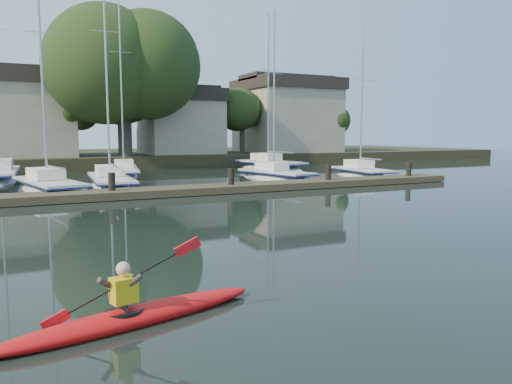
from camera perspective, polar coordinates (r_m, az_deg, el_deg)
name	(u,v)px	position (r m, az deg, el deg)	size (l,w,h in m)	color
ground	(350,260)	(12.24, 10.64, -7.64)	(160.00, 160.00, 0.00)	black
kayak	(132,313)	(8.37, -14.00, -13.31)	(4.54, 1.60, 1.45)	red
dock	(175,191)	(24.68, -9.25, 0.14)	(34.00, 2.00, 1.80)	#463B28
sailboat_1	(49,195)	(27.86, -22.56, -0.36)	(3.72, 8.72, 13.86)	silver
sailboat_2	(111,190)	(29.14, -16.25, 0.20)	(2.68, 8.98, 14.66)	silver
sailboat_3	(276,182)	(32.59, 2.25, 1.15)	(3.22, 7.55, 11.81)	silver
sailboat_4	(361,180)	(35.18, 11.96, 1.40)	(2.79, 6.95, 11.50)	silver
sailboat_5	(0,183)	(36.06, -27.25, 0.90)	(2.84, 9.96, 16.31)	silver
sailboat_6	(124,178)	(36.56, -14.83, 1.55)	(3.58, 9.45, 14.71)	silver
sailboat_7	(270,172)	(41.76, 1.59, 2.34)	(3.80, 9.03, 14.13)	silver
shore	(109,131)	(50.50, -16.42, 6.74)	(90.00, 25.25, 12.75)	#272E17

